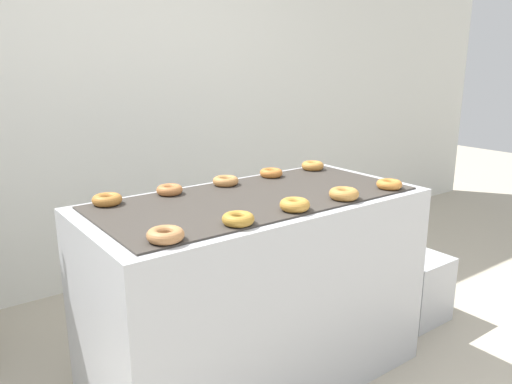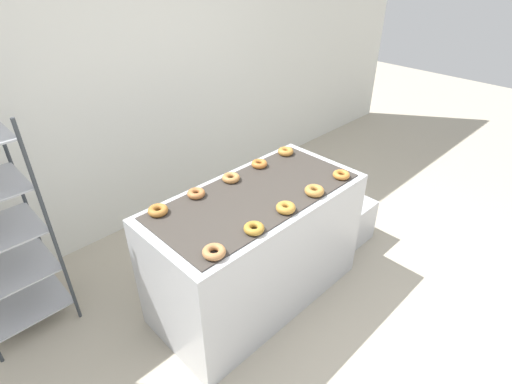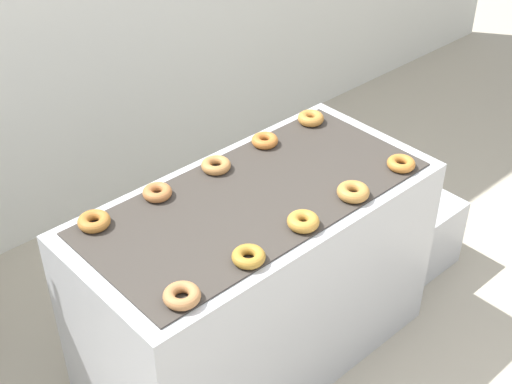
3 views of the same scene
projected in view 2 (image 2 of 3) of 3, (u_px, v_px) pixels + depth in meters
name	position (u px, v px, depth m)	size (l,w,h in m)	color
ground_plane	(319.00, 341.00, 2.74)	(14.00, 14.00, 0.00)	#B2A893
wall_back	(128.00, 75.00, 3.28)	(8.00, 0.05, 2.80)	silver
fryer_machine	(256.00, 248.00, 2.87)	(1.53, 0.74, 0.91)	#B7BABF
glaze_bin	(350.00, 219.00, 3.61)	(0.33, 0.33, 0.39)	#B7BABF
donut_near_leftmost	(214.00, 252.00, 2.11)	(0.13, 0.13, 0.04)	#AD7444
donut_near_left	(254.00, 228.00, 2.28)	(0.12, 0.12, 0.04)	#A87A2B
donut_near_center	(286.00, 207.00, 2.46)	(0.12, 0.12, 0.05)	#B68032
donut_near_right	(314.00, 191.00, 2.63)	(0.13, 0.13, 0.05)	#B37C3A
donut_near_rightmost	(341.00, 175.00, 2.81)	(0.12, 0.12, 0.04)	#BF752F
donut_far_leftmost	(158.00, 210.00, 2.44)	(0.12, 0.12, 0.04)	#AC6D2D
donut_far_left	(196.00, 193.00, 2.60)	(0.12, 0.12, 0.04)	#AE6A38
donut_far_center	(231.00, 178.00, 2.77)	(0.13, 0.13, 0.04)	#B27840
donut_far_right	(259.00, 164.00, 2.95)	(0.12, 0.12, 0.04)	#BB6C2D
donut_far_rightmost	(286.00, 151.00, 3.12)	(0.12, 0.12, 0.04)	#BB7C35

